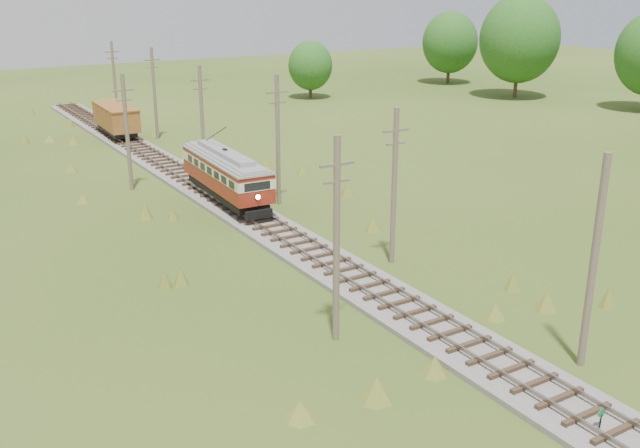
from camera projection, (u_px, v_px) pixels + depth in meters
railbed_main at (220, 198)px, 50.75m from camera, size 3.60×96.00×0.57m
switch_marker at (601, 418)px, 24.21m from camera, size 0.45×0.06×1.08m
streetcar at (226, 171)px, 49.00m from camera, size 3.12×11.15×5.05m
gondola at (116, 118)px, 70.50m from camera, size 3.00×8.45×2.78m
gravel_pile at (202, 153)px, 62.39m from camera, size 3.36×3.57×1.22m
utility_pole_r_1 at (593, 264)px, 27.46m from camera, size 0.30×0.30×8.80m
utility_pole_r_2 at (394, 185)px, 38.08m from camera, size 1.60×0.30×8.60m
utility_pole_r_3 at (278, 139)px, 48.49m from camera, size 1.60×0.30×9.00m
utility_pole_r_4 at (202, 115)px, 59.01m from camera, size 1.60×0.30×8.40m
utility_pole_r_5 at (154, 93)px, 69.65m from camera, size 1.60×0.30×8.90m
utility_pole_r_6 at (115, 79)px, 80.10m from camera, size 1.60×0.30×8.70m
utility_pole_l_a at (337, 239)px, 29.46m from camera, size 1.60×0.30×9.00m
utility_pole_l_b at (127, 131)px, 52.04m from camera, size 1.60×0.30×8.60m
tree_right_4 at (520, 39)px, 94.37m from camera, size 10.50×10.50×13.53m
tree_right_5 at (450, 42)px, 108.80m from camera, size 8.40×8.40×10.82m
tree_mid_b at (310, 66)px, 94.97m from camera, size 5.88×5.88×7.57m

